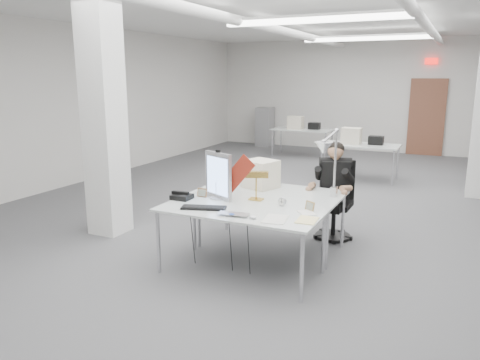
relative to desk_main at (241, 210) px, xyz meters
The scene contains 23 objects.
room_shell 2.80m from the desk_main, 89.21° to the left, with size 10.04×14.04×3.24m.
desk_main is the anchor object (origin of this frame).
desk_second 0.90m from the desk_main, 90.00° to the left, with size 1.80×0.90×0.03m, color silver.
bg_desk_a 5.50m from the desk_main, 87.92° to the left, with size 1.60×0.80×0.03m, color silver.
bg_desk_b 7.91m from the desk_main, 103.16° to the left, with size 1.60×0.80×0.03m, color silver.
filing_cabinet 9.80m from the desk_main, 110.93° to the left, with size 0.45×0.55×1.20m, color gray.
office_chair 1.73m from the desk_main, 67.81° to the left, with size 0.50×0.50×1.02m, color black, non-canonical shape.
seated_person 1.68m from the desk_main, 67.16° to the left, with size 0.50×0.62×0.93m, color black, non-canonical shape.
monitor 0.60m from the desk_main, 146.29° to the left, with size 0.45×0.04×0.55m, color #A7A7AB.
pennant 0.46m from the desk_main, 122.18° to the left, with size 0.45×0.01×0.19m, color maroon.
keyboard 0.41m from the desk_main, 154.77° to the right, with size 0.49×0.16×0.02m, color black.
laptop 0.32m from the desk_main, 82.10° to the right, with size 0.33×0.21×0.03m, color #A4A3A8.
mouse 0.39m from the desk_main, 45.80° to the right, with size 0.09×0.06×0.03m, color silver.
bankers_lamp 0.46m from the desk_main, 90.05° to the left, with size 0.32×0.13×0.36m, color gold, non-canonical shape.
desk_phone 0.81m from the desk_main, behind, with size 0.22×0.20×0.06m, color black.
picture_frame_left 0.70m from the desk_main, 157.31° to the left, with size 0.13×0.01×0.11m, color #956540.
picture_frame_right 0.75m from the desk_main, 20.74° to the left, with size 0.13×0.01×0.10m, color #B1884C.
desk_clock 0.49m from the desk_main, 40.75° to the left, with size 0.10×0.10×0.03m, color #B2B2B7.
paper_stack_a 0.52m from the desk_main, 21.84° to the right, with size 0.23×0.33×0.01m, color silver.
paper_stack_b 0.79m from the desk_main, ahead, with size 0.20×0.27×0.01m, color #FFE998.
paper_stack_c 0.72m from the desk_main, 12.56° to the left, with size 0.21×0.15×0.01m, color white.
beige_monitor 1.05m from the desk_main, 100.89° to the left, with size 0.38×0.36×0.36m, color beige.
architect_lamp 1.15m from the desk_main, 42.72° to the left, with size 0.21×0.63×0.80m, color silver, non-canonical shape.
Camera 1 is at (2.12, -6.97, 2.20)m, focal length 35.00 mm.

